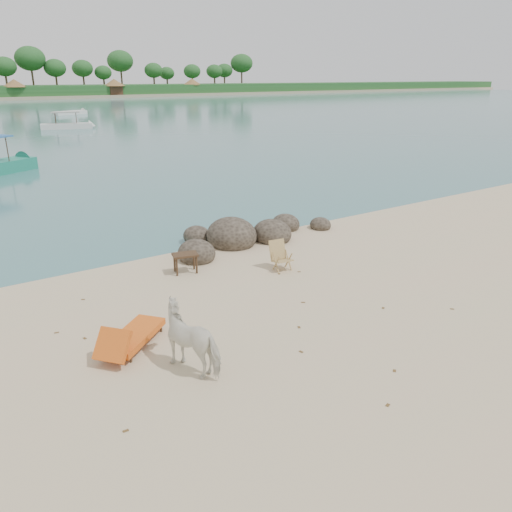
{
  "coord_description": "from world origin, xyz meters",
  "views": [
    {
      "loc": [
        -6.24,
        -8.06,
        5.4
      ],
      "look_at": [
        0.58,
        2.0,
        1.0
      ],
      "focal_mm": 35.0,
      "sensor_mm": 36.0,
      "label": 1
    }
  ],
  "objects_px": {
    "cow": "(194,339)",
    "deck_chair": "(282,257)",
    "side_table": "(186,264)",
    "boulders": "(242,236)",
    "lounge_chair": "(134,333)"
  },
  "relations": [
    {
      "from": "cow",
      "to": "side_table",
      "type": "bearing_deg",
      "value": -135.92
    },
    {
      "from": "lounge_chair",
      "to": "deck_chair",
      "type": "height_order",
      "value": "deck_chair"
    },
    {
      "from": "cow",
      "to": "deck_chair",
      "type": "distance_m",
      "value": 5.52
    },
    {
      "from": "cow",
      "to": "lounge_chair",
      "type": "xyz_separation_m",
      "value": [
        -0.67,
        1.49,
        -0.34
      ]
    },
    {
      "from": "lounge_chair",
      "to": "side_table",
      "type": "bearing_deg",
      "value": 8.89
    },
    {
      "from": "cow",
      "to": "deck_chair",
      "type": "height_order",
      "value": "cow"
    },
    {
      "from": "cow",
      "to": "side_table",
      "type": "height_order",
      "value": "cow"
    },
    {
      "from": "deck_chair",
      "to": "cow",
      "type": "bearing_deg",
      "value": -137.13
    },
    {
      "from": "side_table",
      "to": "lounge_chair",
      "type": "bearing_deg",
      "value": -117.43
    },
    {
      "from": "boulders",
      "to": "lounge_chair",
      "type": "relative_size",
      "value": 3.13
    },
    {
      "from": "boulders",
      "to": "side_table",
      "type": "bearing_deg",
      "value": -153.19
    },
    {
      "from": "boulders",
      "to": "deck_chair",
      "type": "height_order",
      "value": "boulders"
    },
    {
      "from": "cow",
      "to": "deck_chair",
      "type": "relative_size",
      "value": 1.78
    },
    {
      "from": "boulders",
      "to": "cow",
      "type": "height_order",
      "value": "cow"
    },
    {
      "from": "cow",
      "to": "side_table",
      "type": "distance_m",
      "value": 5.05
    }
  ]
}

